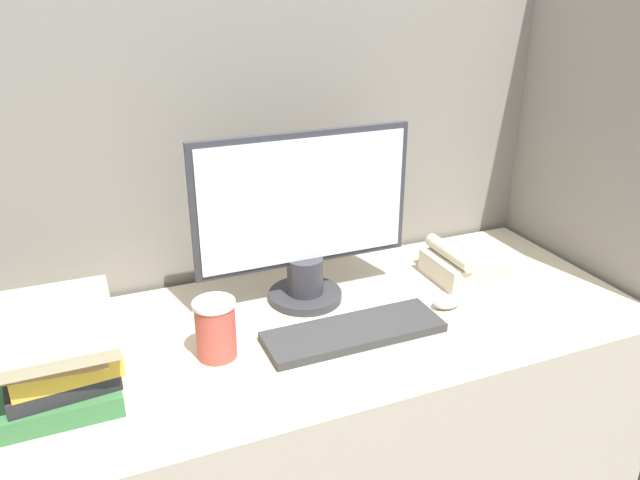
# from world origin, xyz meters

# --- Properties ---
(cubicle_panel_rear) EXTENTS (1.90, 0.04, 1.63)m
(cubicle_panel_rear) POSITION_xyz_m (0.00, 0.67, 0.82)
(cubicle_panel_rear) COLOR gray
(cubicle_panel_rear) RESTS_ON ground_plane
(cubicle_panel_right) EXTENTS (0.04, 0.69, 1.63)m
(cubicle_panel_right) POSITION_xyz_m (0.79, 0.34, 0.82)
(cubicle_panel_right) COLOR gray
(cubicle_panel_right) RESTS_ON ground_plane
(desk) EXTENTS (1.50, 0.63, 0.75)m
(desk) POSITION_xyz_m (0.00, 0.31, 0.38)
(desk) COLOR beige
(desk) RESTS_ON ground_plane
(monitor) EXTENTS (0.52, 0.18, 0.42)m
(monitor) POSITION_xyz_m (0.00, 0.44, 0.95)
(monitor) COLOR #333338
(monitor) RESTS_ON desk
(keyboard) EXTENTS (0.40, 0.13, 0.02)m
(keyboard) POSITION_xyz_m (0.04, 0.24, 0.76)
(keyboard) COLOR #333333
(keyboard) RESTS_ON desk
(mouse) EXTENTS (0.07, 0.05, 0.03)m
(mouse) POSITION_xyz_m (0.30, 0.27, 0.77)
(mouse) COLOR silver
(mouse) RESTS_ON desk
(coffee_cup) EXTENTS (0.09, 0.09, 0.13)m
(coffee_cup) POSITION_xyz_m (-0.26, 0.28, 0.82)
(coffee_cup) COLOR #BF4C3F
(coffee_cup) RESTS_ON desk
(book_stack) EXTENTS (0.22, 0.31, 0.15)m
(book_stack) POSITION_xyz_m (-0.56, 0.28, 0.83)
(book_stack) COLOR #38723F
(book_stack) RESTS_ON desk
(desk_telephone) EXTENTS (0.18, 0.18, 0.10)m
(desk_telephone) POSITION_xyz_m (0.42, 0.39, 0.79)
(desk_telephone) COLOR beige
(desk_telephone) RESTS_ON desk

